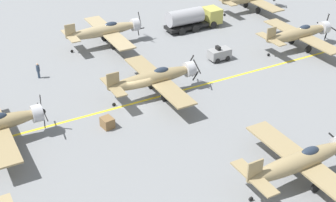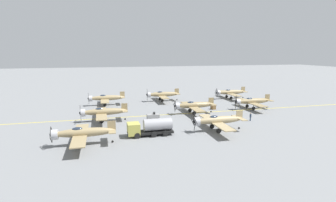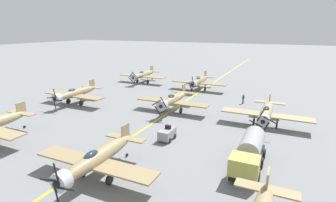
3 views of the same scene
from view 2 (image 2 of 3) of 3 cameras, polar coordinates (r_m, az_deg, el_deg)
name	(u,v)px [view 2 (image 2 of 3)]	position (r m, az deg, el deg)	size (l,w,h in m)	color
ground_plane	(200,113)	(64.06, 7.08, -2.51)	(400.00, 400.00, 0.00)	slate
taxiway_stripe	(200,113)	(64.06, 7.08, -2.51)	(0.30, 160.00, 0.01)	yellow
airplane_mid_center	(193,105)	(62.52, 5.56, -0.92)	(12.00, 9.98, 3.65)	#947F57
airplane_far_center	(103,112)	(57.00, -13.96, -2.33)	(12.00, 9.98, 3.79)	#97835A
airplane_mid_right	(162,94)	(77.98, -1.26, 1.44)	(12.00, 9.98, 3.79)	#968259
airplane_mid_left	(217,120)	(49.52, 10.68, -4.15)	(12.00, 9.98, 3.69)	tan
airplane_far_left	(82,133)	(43.48, -18.12, -6.60)	(12.00, 9.98, 3.65)	#98845B
airplane_far_right	(106,98)	(73.91, -13.38, 0.64)	(12.00, 9.98, 3.65)	#9C875F
airplane_near_right	(230,92)	(84.37, 13.36, 1.86)	(12.00, 9.98, 3.65)	#9B875E
airplane_near_center	(252,101)	(70.62, 17.78, -0.05)	(12.00, 9.98, 3.78)	#937F56
fuel_tanker	(150,127)	(46.24, -3.91, -5.70)	(2.68, 8.00, 2.98)	black
tow_tractor	(153,117)	(56.33, -3.28, -3.45)	(1.57, 2.60, 1.79)	gray
ground_crew_walking	(250,117)	(58.46, 17.52, -3.24)	(0.38, 0.38, 1.77)	#334256
supply_crate_by_tanker	(213,107)	(68.16, 9.80, -1.36)	(1.18, 0.99, 0.99)	brown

